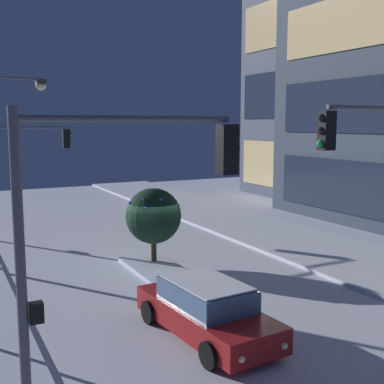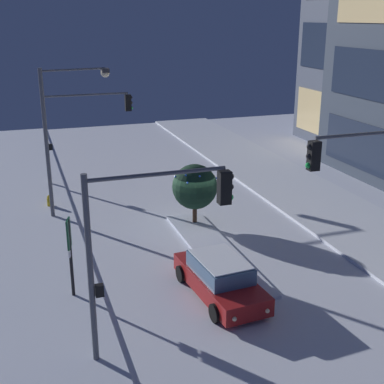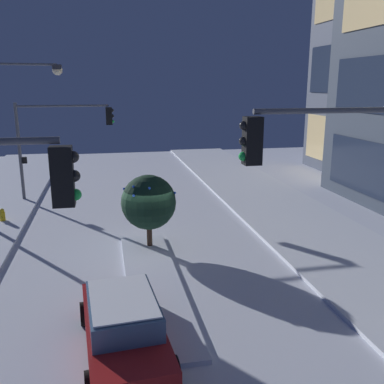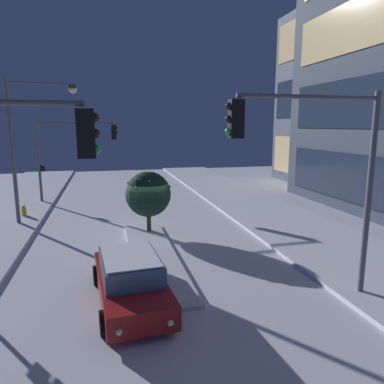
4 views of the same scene
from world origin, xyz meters
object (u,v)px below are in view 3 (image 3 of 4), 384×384
(car_near, at_px, (123,326))
(street_lamp_arched, at_px, (8,123))
(decorated_tree_median, at_px, (149,202))
(fire_hydrant, at_px, (2,216))
(traffic_light_corner_near_left, at_px, (58,132))
(traffic_light_corner_far_right, at_px, (355,186))

(car_near, bearing_deg, street_lamp_arched, -161.51)
(car_near, relative_size, street_lamp_arched, 0.65)
(car_near, xyz_separation_m, decorated_tree_median, (-6.87, 1.38, 1.26))
(fire_hydrant, bearing_deg, car_near, 24.54)
(car_near, relative_size, traffic_light_corner_near_left, 0.87)
(car_near, height_order, traffic_light_corner_near_left, traffic_light_corner_near_left)
(traffic_light_corner_near_left, distance_m, street_lamp_arched, 5.87)
(decorated_tree_median, bearing_deg, traffic_light_corner_near_left, -154.70)
(traffic_light_corner_far_right, xyz_separation_m, fire_hydrant, (-12.86, -10.53, -4.01))
(traffic_light_corner_far_right, xyz_separation_m, traffic_light_corner_near_left, (-16.98, -8.04, -0.44))
(traffic_light_corner_near_left, relative_size, decorated_tree_median, 1.81)
(car_near, relative_size, traffic_light_corner_far_right, 0.78)
(traffic_light_corner_far_right, distance_m, decorated_tree_median, 9.33)
(street_lamp_arched, xyz_separation_m, fire_hydrant, (-1.47, -1.01, -4.61))
(traffic_light_corner_near_left, bearing_deg, fire_hydrant, -121.20)
(traffic_light_corner_far_right, xyz_separation_m, street_lamp_arched, (-11.39, -9.52, 0.60))
(car_near, height_order, street_lamp_arched, street_lamp_arched)
(decorated_tree_median, bearing_deg, car_near, -11.37)
(traffic_light_corner_far_right, height_order, decorated_tree_median, traffic_light_corner_far_right)
(street_lamp_arched, bearing_deg, traffic_light_corner_near_left, 66.86)
(street_lamp_arched, bearing_deg, traffic_light_corner_far_right, -58.37)
(traffic_light_corner_near_left, xyz_separation_m, street_lamp_arched, (5.58, -1.48, 1.05))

